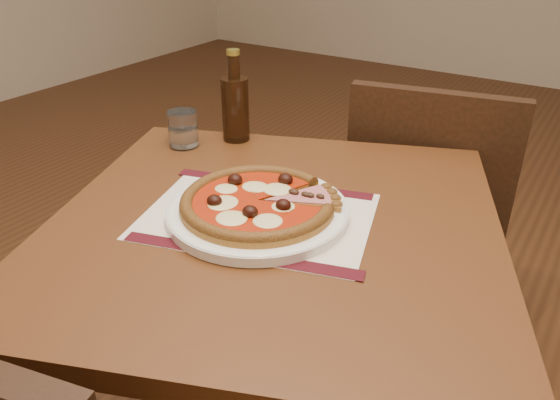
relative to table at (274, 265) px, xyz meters
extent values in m
cube|color=#532E17|center=(-0.82, 0.95, -0.66)|extent=(5.00, 6.00, 0.02)
cube|color=#592D15|center=(0.00, 0.00, 0.08)|extent=(1.04, 1.04, 0.04)
cylinder|color=#592D15|center=(-0.45, 0.20, -0.29)|extent=(0.05, 0.05, 0.71)
cylinder|color=#592D15|center=(0.20, 0.45, -0.29)|extent=(0.05, 0.05, 0.71)
cube|color=black|center=(0.08, 0.70, -0.23)|extent=(0.48, 0.48, 0.04)
cylinder|color=black|center=(0.22, 0.91, -0.45)|extent=(0.04, 0.04, 0.40)
cylinder|color=black|center=(-0.12, 0.84, -0.45)|extent=(0.04, 0.04, 0.40)
cylinder|color=black|center=(0.29, 0.56, -0.45)|extent=(0.04, 0.04, 0.40)
cylinder|color=black|center=(-0.06, 0.50, -0.45)|extent=(0.04, 0.04, 0.40)
cube|color=black|center=(0.12, 0.52, 0.01)|extent=(0.41, 0.12, 0.43)
cube|color=silver|center=(-0.03, -0.01, 0.10)|extent=(0.47, 0.39, 0.00)
cylinder|color=white|center=(-0.03, -0.01, 0.11)|extent=(0.33, 0.33, 0.02)
cylinder|color=#AA7529|center=(-0.03, -0.01, 0.13)|extent=(0.28, 0.28, 0.01)
torus|color=brown|center=(-0.03, -0.01, 0.13)|extent=(0.28, 0.28, 0.02)
cylinder|color=#942B07|center=(-0.03, -0.01, 0.13)|extent=(0.24, 0.24, 0.00)
ellipsoid|color=beige|center=(-0.02, 0.04, 0.14)|extent=(0.05, 0.04, 0.01)
ellipsoid|color=beige|center=(-0.08, 0.05, 0.14)|extent=(0.05, 0.04, 0.01)
ellipsoid|color=beige|center=(-0.08, -0.01, 0.14)|extent=(0.05, 0.04, 0.01)
ellipsoid|color=beige|center=(-0.09, -0.06, 0.14)|extent=(0.05, 0.04, 0.01)
ellipsoid|color=beige|center=(-0.03, -0.06, 0.14)|extent=(0.05, 0.04, 0.01)
ellipsoid|color=beige|center=(0.03, -0.06, 0.14)|extent=(0.05, 0.04, 0.01)
ellipsoid|color=beige|center=(0.02, 0.00, 0.14)|extent=(0.05, 0.04, 0.01)
ellipsoid|color=black|center=(-0.03, 0.05, 0.15)|extent=(0.03, 0.02, 0.02)
ellipsoid|color=black|center=(-0.11, 0.03, 0.15)|extent=(0.03, 0.02, 0.02)
ellipsoid|color=black|center=(-0.07, -0.05, 0.15)|extent=(0.03, 0.02, 0.02)
ellipsoid|color=black|center=(0.00, -0.09, 0.15)|extent=(0.03, 0.02, 0.02)
ellipsoid|color=black|center=(0.03, -0.01, 0.15)|extent=(0.03, 0.02, 0.02)
ellipsoid|color=#332012|center=(0.02, 0.03, 0.14)|extent=(0.02, 0.01, 0.01)
ellipsoid|color=#332012|center=(0.05, 0.06, 0.14)|extent=(0.02, 0.01, 0.01)
ellipsoid|color=#332012|center=(0.01, 0.04, 0.14)|extent=(0.02, 0.01, 0.01)
ellipsoid|color=#332012|center=(0.03, 0.07, 0.14)|extent=(0.02, 0.01, 0.01)
cylinder|color=white|center=(-0.37, 0.17, 0.14)|extent=(0.09, 0.09, 0.08)
cylinder|color=#321B0C|center=(-0.29, 0.27, 0.18)|extent=(0.06, 0.06, 0.15)
cylinder|color=#321B0C|center=(-0.29, 0.27, 0.27)|extent=(0.03, 0.03, 0.06)
cylinder|color=#A59837|center=(-0.29, 0.27, 0.31)|extent=(0.03, 0.03, 0.01)
camera|label=1|loc=(0.47, -0.71, 0.60)|focal=35.00mm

